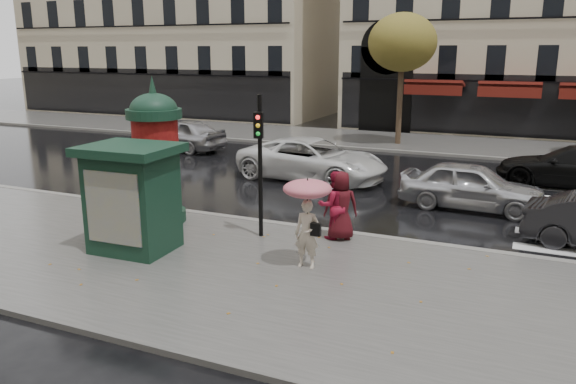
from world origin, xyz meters
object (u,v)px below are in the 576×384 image
at_px(car_white, 312,160).
at_px(car_black, 574,167).
at_px(morris_column, 156,153).
at_px(car_far_silver, 180,134).
at_px(car_silver, 471,186).
at_px(newsstand, 133,197).
at_px(woman_umbrella, 307,209).
at_px(woman_red, 334,205).
at_px(traffic_light, 260,153).
at_px(man_burgundy, 341,206).

height_order(car_white, car_black, car_white).
height_order(morris_column, car_far_silver, morris_column).
bearing_deg(morris_column, car_silver, 33.86).
xyz_separation_m(newsstand, car_white, (1.00, 9.20, -0.64)).
xyz_separation_m(woman_umbrella, car_far_silver, (-11.56, 12.07, -0.68)).
height_order(car_black, car_far_silver, car_far_silver).
distance_m(woman_red, car_black, 10.87).
distance_m(car_white, car_black, 9.42).
distance_m(woman_umbrella, traffic_light, 2.54).
bearing_deg(car_black, traffic_light, -32.36).
height_order(morris_column, car_black, morris_column).
distance_m(woman_umbrella, woman_red, 2.19).
relative_size(newsstand, car_silver, 0.59).
bearing_deg(woman_umbrella, car_far_silver, 133.78).
relative_size(morris_column, newsstand, 1.58).
xyz_separation_m(car_silver, car_far_silver, (-14.32, 5.23, 0.06)).
bearing_deg(woman_red, woman_umbrella, 55.70).
bearing_deg(woman_umbrella, traffic_light, 142.16).
distance_m(woman_red, car_silver, 5.52).
xyz_separation_m(woman_umbrella, woman_red, (-0.11, 2.13, -0.48)).
bearing_deg(traffic_light, woman_umbrella, -37.84).
bearing_deg(woman_umbrella, morris_column, 163.13).
bearing_deg(car_silver, woman_red, 152.13).
relative_size(traffic_light, car_white, 0.64).
bearing_deg(morris_column, car_far_silver, 121.50).
relative_size(man_burgundy, car_white, 0.31).
xyz_separation_m(car_black, car_far_silver, (-17.37, 0.82, 0.04)).
distance_m(woman_red, car_white, 7.17).
relative_size(woman_red, morris_column, 0.43).
height_order(traffic_light, car_silver, traffic_light).
xyz_separation_m(woman_red, car_silver, (2.87, 4.70, -0.26)).
bearing_deg(morris_column, car_white, 74.94).
bearing_deg(car_black, morris_column, -42.60).
xyz_separation_m(car_white, car_black, (9.04, 2.67, -0.03)).
bearing_deg(traffic_light, car_white, 100.70).
xyz_separation_m(traffic_light, newsstand, (-2.35, -2.08, -0.89)).
xyz_separation_m(morris_column, newsstand, (0.89, -2.17, -0.62)).
bearing_deg(car_silver, newsstand, 140.35).
bearing_deg(car_far_silver, morris_column, 38.27).
bearing_deg(car_black, car_silver, -28.87).
bearing_deg(woman_red, car_far_silver, -78.25).
relative_size(newsstand, car_white, 0.45).
xyz_separation_m(woman_red, newsstand, (-4.12, -2.75, 0.44)).
bearing_deg(woman_red, morris_column, -30.70).
bearing_deg(car_silver, man_burgundy, 153.74).
height_order(newsstand, car_black, newsstand).
distance_m(man_burgundy, car_white, 7.25).
relative_size(man_burgundy, traffic_light, 0.48).
bearing_deg(car_far_silver, woman_red, 55.83).
bearing_deg(car_white, car_far_silver, 74.34).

